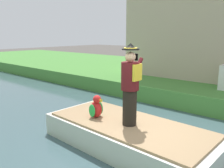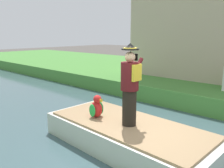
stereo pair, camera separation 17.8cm
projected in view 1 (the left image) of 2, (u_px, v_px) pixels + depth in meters
name	position (u px, v px, depth m)	size (l,w,h in m)	color
ground_plane	(139.00, 155.00, 5.50)	(80.00, 80.00, 0.00)	#4C4742
canal_water	(139.00, 153.00, 5.49)	(6.69, 48.00, 0.10)	#3D565B
boat	(128.00, 135.00, 5.62)	(1.95, 4.26, 0.61)	silver
person_pirate	(130.00, 85.00, 5.24)	(0.61, 0.42, 1.85)	black
parrot_plush	(96.00, 108.00, 5.86)	(0.36, 0.35, 0.57)	red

